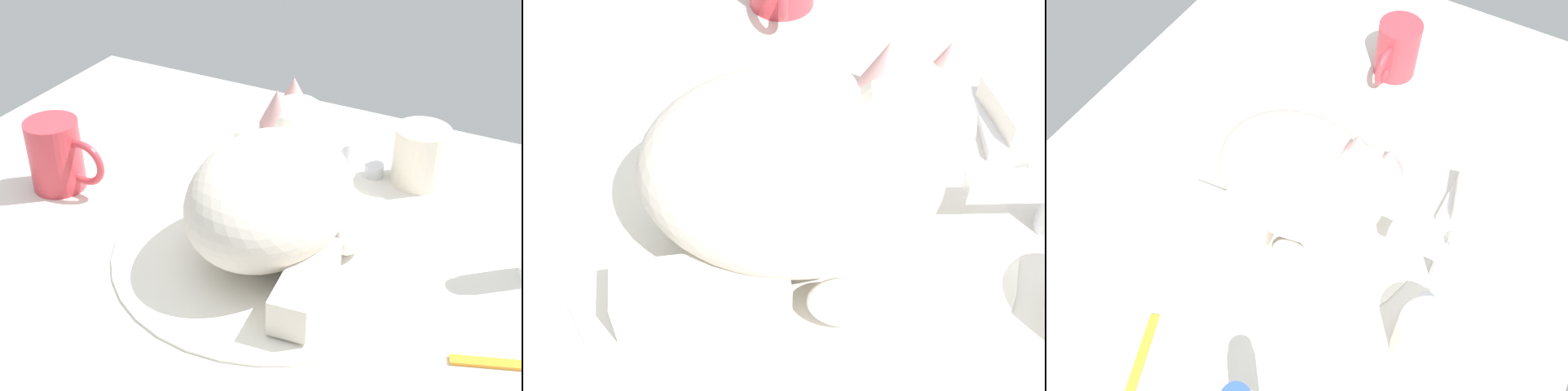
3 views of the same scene
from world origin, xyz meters
The scene contains 8 objects.
ground_plane centered at (0.00, 0.00, -1.50)cm, with size 110.00×82.50×3.00cm, color silver.
sink_basin centered at (0.00, 0.00, 0.38)cm, with size 37.82×37.82×0.77cm, color white.
faucet centered at (0.00, 21.20, 2.81)cm, with size 12.93×10.33×6.41cm.
cat centered at (0.17, 1.13, 8.29)cm, with size 20.25×27.51×17.13cm.
coffee_mug centered at (-31.98, -0.30, 4.95)cm, with size 11.66×7.19×9.90cm.
rinse_cup centered at (11.00, 23.85, 4.11)cm, with size 7.54×7.54×8.23cm.
soap_dish centered at (-12.11, 21.37, 0.60)cm, with size 9.00×6.40×1.20cm, color white.
soap_bar centered at (-12.11, 21.37, 2.52)cm, with size 7.36×4.42×2.64cm, color white.
Camera 1 is at (31.02, -62.31, 53.33)cm, focal length 49.83 mm.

